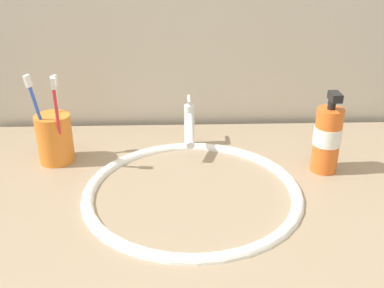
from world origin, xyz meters
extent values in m
cube|color=gray|center=(0.00, 0.00, 0.86)|extent=(1.07, 0.61, 0.03)
ellipsoid|color=white|center=(-0.03, -0.04, 0.83)|extent=(0.37, 0.37, 0.08)
torus|color=white|center=(-0.03, -0.04, 0.88)|extent=(0.42, 0.42, 0.02)
cylinder|color=#595B60|center=(-0.03, -0.04, 0.80)|extent=(0.03, 0.03, 0.01)
cylinder|color=silver|center=(-0.03, 0.18, 0.93)|extent=(0.02, 0.02, 0.10)
cylinder|color=silver|center=(-0.03, 0.14, 0.94)|extent=(0.02, 0.10, 0.05)
cylinder|color=silver|center=(-0.03, 0.20, 0.98)|extent=(0.01, 0.05, 0.01)
cylinder|color=orange|center=(-0.32, 0.11, 0.93)|extent=(0.08, 0.08, 0.11)
cylinder|color=white|center=(-0.32, 0.13, 0.97)|extent=(0.01, 0.03, 0.17)
cube|color=white|center=(-0.32, 0.14, 1.05)|extent=(0.01, 0.02, 0.03)
cylinder|color=blue|center=(-0.34, 0.09, 0.98)|extent=(0.03, 0.04, 0.19)
cube|color=white|center=(-0.35, 0.08, 1.07)|extent=(0.02, 0.02, 0.03)
cylinder|color=red|center=(-0.30, 0.08, 0.98)|extent=(0.02, 0.05, 0.19)
cube|color=white|center=(-0.30, 0.06, 1.07)|extent=(0.01, 0.02, 0.03)
cylinder|color=orange|center=(0.25, 0.05, 0.94)|extent=(0.05, 0.05, 0.14)
cylinder|color=black|center=(0.25, 0.05, 1.02)|extent=(0.02, 0.02, 0.02)
cube|color=black|center=(0.25, 0.04, 1.04)|extent=(0.02, 0.04, 0.02)
cylinder|color=white|center=(0.25, 0.05, 0.96)|extent=(0.06, 0.06, 0.04)
camera|label=1|loc=(-0.06, -0.78, 1.33)|focal=41.84mm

